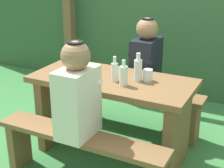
{
  "coord_description": "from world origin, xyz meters",
  "views": [
    {
      "loc": [
        1.24,
        -2.44,
        1.74
      ],
      "look_at": [
        0.0,
        0.0,
        0.69
      ],
      "focal_mm": 54.57,
      "sensor_mm": 36.0,
      "label": 1
    }
  ],
  "objects_px": {
    "bench_far": "(135,100)",
    "person_white_shirt": "(77,93)",
    "bench_near": "(81,150)",
    "bottle_left": "(115,71)",
    "bottle_right": "(124,75)",
    "bottle_center": "(138,69)",
    "person_black_coat": "(146,58)",
    "picnic_table": "(112,103)",
    "drinking_glass": "(148,75)"
  },
  "relations": [
    {
      "from": "picnic_table",
      "to": "person_black_coat",
      "type": "xyz_separation_m",
      "value": [
        0.1,
        0.53,
        0.29
      ]
    },
    {
      "from": "person_black_coat",
      "to": "bottle_center",
      "type": "distance_m",
      "value": 0.51
    },
    {
      "from": "bench_near",
      "to": "person_black_coat",
      "type": "distance_m",
      "value": 1.17
    },
    {
      "from": "picnic_table",
      "to": "bottle_center",
      "type": "relative_size",
      "value": 5.83
    },
    {
      "from": "person_white_shirt",
      "to": "bench_far",
      "type": "bearing_deg",
      "value": 89.38
    },
    {
      "from": "bottle_right",
      "to": "picnic_table",
      "type": "bearing_deg",
      "value": 144.88
    },
    {
      "from": "bench_near",
      "to": "bottle_center",
      "type": "bearing_deg",
      "value": 68.71
    },
    {
      "from": "person_black_coat",
      "to": "drinking_glass",
      "type": "bearing_deg",
      "value": -66.65
    },
    {
      "from": "bench_far",
      "to": "drinking_glass",
      "type": "distance_m",
      "value": 0.71
    },
    {
      "from": "bottle_right",
      "to": "bottle_center",
      "type": "distance_m",
      "value": 0.16
    },
    {
      "from": "drinking_glass",
      "to": "bottle_center",
      "type": "bearing_deg",
      "value": -151.46
    },
    {
      "from": "bench_far",
      "to": "drinking_glass",
      "type": "height_order",
      "value": "drinking_glass"
    },
    {
      "from": "drinking_glass",
      "to": "person_white_shirt",
      "type": "bearing_deg",
      "value": -116.86
    },
    {
      "from": "bench_near",
      "to": "bottle_center",
      "type": "xyz_separation_m",
      "value": [
        0.22,
        0.57,
        0.51
      ]
    },
    {
      "from": "person_black_coat",
      "to": "bottle_right",
      "type": "distance_m",
      "value": 0.65
    },
    {
      "from": "person_white_shirt",
      "to": "person_black_coat",
      "type": "bearing_deg",
      "value": 84.0
    },
    {
      "from": "bench_near",
      "to": "bottle_right",
      "type": "bearing_deg",
      "value": 69.15
    },
    {
      "from": "person_white_shirt",
      "to": "person_black_coat",
      "type": "height_order",
      "value": "same"
    },
    {
      "from": "bench_far",
      "to": "bottle_left",
      "type": "relative_size",
      "value": 6.54
    },
    {
      "from": "bench_near",
      "to": "bottle_right",
      "type": "xyz_separation_m",
      "value": [
        0.16,
        0.42,
        0.5
      ]
    },
    {
      "from": "drinking_glass",
      "to": "bottle_right",
      "type": "xyz_separation_m",
      "value": [
        -0.14,
        -0.19,
        0.04
      ]
    },
    {
      "from": "picnic_table",
      "to": "bottle_center",
      "type": "height_order",
      "value": "bottle_center"
    },
    {
      "from": "drinking_glass",
      "to": "picnic_table",
      "type": "bearing_deg",
      "value": -165.49
    },
    {
      "from": "bench_far",
      "to": "bottle_left",
      "type": "xyz_separation_m",
      "value": [
        0.05,
        -0.59,
        0.5
      ]
    },
    {
      "from": "person_white_shirt",
      "to": "bottle_left",
      "type": "xyz_separation_m",
      "value": [
        0.07,
        0.47,
        0.03
      ]
    },
    {
      "from": "person_white_shirt",
      "to": "drinking_glass",
      "type": "height_order",
      "value": "person_white_shirt"
    },
    {
      "from": "person_black_coat",
      "to": "bottle_right",
      "type": "relative_size",
      "value": 3.37
    },
    {
      "from": "person_black_coat",
      "to": "bottle_right",
      "type": "xyz_separation_m",
      "value": [
        0.06,
        -0.64,
        0.03
      ]
    },
    {
      "from": "bottle_right",
      "to": "drinking_glass",
      "type": "bearing_deg",
      "value": 54.41
    },
    {
      "from": "bench_far",
      "to": "bottle_right",
      "type": "bearing_deg",
      "value": -76.07
    },
    {
      "from": "bench_near",
      "to": "person_black_coat",
      "type": "bearing_deg",
      "value": 84.64
    },
    {
      "from": "bench_far",
      "to": "person_black_coat",
      "type": "distance_m",
      "value": 0.47
    },
    {
      "from": "bench_far",
      "to": "picnic_table",
      "type": "bearing_deg",
      "value": -90.0
    },
    {
      "from": "bench_near",
      "to": "person_white_shirt",
      "type": "distance_m",
      "value": 0.46
    },
    {
      "from": "bottle_right",
      "to": "bottle_center",
      "type": "xyz_separation_m",
      "value": [
        0.06,
        0.15,
        0.01
      ]
    },
    {
      "from": "person_white_shirt",
      "to": "bottle_right",
      "type": "bearing_deg",
      "value": 67.63
    },
    {
      "from": "bench_near",
      "to": "bench_far",
      "type": "bearing_deg",
      "value": 90.0
    },
    {
      "from": "bottle_left",
      "to": "bottle_center",
      "type": "height_order",
      "value": "bottle_center"
    },
    {
      "from": "picnic_table",
      "to": "person_white_shirt",
      "type": "distance_m",
      "value": 0.6
    },
    {
      "from": "bench_near",
      "to": "bottle_left",
      "type": "bearing_deg",
      "value": 83.46
    },
    {
      "from": "bench_near",
      "to": "picnic_table",
      "type": "bearing_deg",
      "value": 90.0
    },
    {
      "from": "bottle_left",
      "to": "bottle_center",
      "type": "distance_m",
      "value": 0.19
    },
    {
      "from": "picnic_table",
      "to": "person_white_shirt",
      "type": "xyz_separation_m",
      "value": [
        -0.01,
        -0.53,
        0.29
      ]
    },
    {
      "from": "person_white_shirt",
      "to": "bottle_left",
      "type": "distance_m",
      "value": 0.48
    },
    {
      "from": "bottle_right",
      "to": "bottle_center",
      "type": "relative_size",
      "value": 0.89
    },
    {
      "from": "person_black_coat",
      "to": "bottle_left",
      "type": "height_order",
      "value": "person_black_coat"
    },
    {
      "from": "bench_far",
      "to": "person_white_shirt",
      "type": "relative_size",
      "value": 1.95
    },
    {
      "from": "bottle_center",
      "to": "person_white_shirt",
      "type": "bearing_deg",
      "value": -112.4
    },
    {
      "from": "bench_near",
      "to": "bottle_left",
      "type": "relative_size",
      "value": 6.54
    },
    {
      "from": "drinking_glass",
      "to": "bottle_left",
      "type": "bearing_deg",
      "value": -150.56
    }
  ]
}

